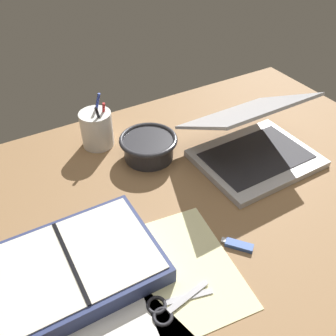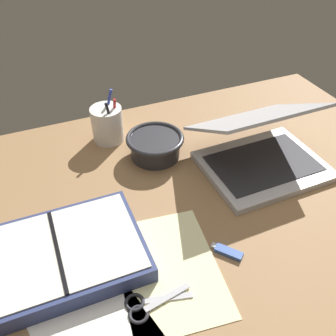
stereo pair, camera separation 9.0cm
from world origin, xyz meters
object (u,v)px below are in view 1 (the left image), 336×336
at_px(laptop, 253,142).
at_px(pen_cup, 97,129).
at_px(bowl, 150,146).
at_px(scissors, 167,307).
at_px(planner, 72,267).

xyz_separation_m(laptop, pen_cup, (-0.34, 0.27, 0.00)).
xyz_separation_m(laptop, bowl, (-0.24, 0.14, -0.01)).
relative_size(laptop, scissors, 2.44).
relative_size(laptop, bowl, 1.98).
distance_m(pen_cup, planner, 0.45).
bearing_deg(pen_cup, scissors, -99.03).
relative_size(bowl, scissors, 1.23).
bearing_deg(planner, scissors, -51.37).
bearing_deg(bowl, laptop, -30.55).
bearing_deg(scissors, laptop, 35.28).
height_order(pen_cup, planner, pen_cup).
xyz_separation_m(pen_cup, planner, (-0.21, -0.39, -0.03)).
relative_size(planner, scissors, 2.65).
bearing_deg(bowl, planner, -140.10).
bearing_deg(pen_cup, planner, -118.64).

